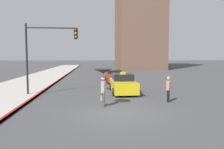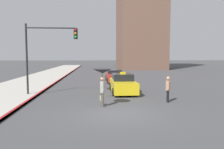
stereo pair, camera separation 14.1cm
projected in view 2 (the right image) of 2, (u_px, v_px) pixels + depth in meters
The scene contains 6 objects.
ground_plane at pixel (117, 113), 11.34m from camera, with size 300.00×300.00×0.00m, color #424244.
taxi at pixel (123, 84), 17.77m from camera, with size 1.91×4.66×1.68m.
sedan_red at pixel (114, 76), 25.42m from camera, with size 1.91×4.78×1.37m.
pedestrian_with_umbrella at pixel (102, 76), 12.63m from camera, with size 1.13×1.13×2.22m.
pedestrian_man at pixel (168, 87), 14.00m from camera, with size 0.35×0.46×1.66m.
traffic_light at pixel (48, 46), 16.13m from camera, with size 3.81×0.38×5.33m.
Camera 2 is at (-1.13, -11.08, 2.95)m, focal length 35.00 mm.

